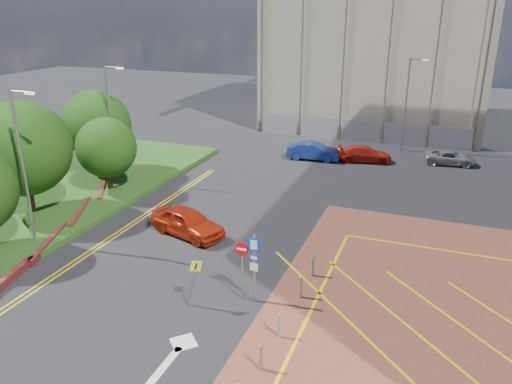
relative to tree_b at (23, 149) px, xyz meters
The scene contains 18 objects.
ground 16.83m from the tree_b, 17.88° to the right, with size 140.00×140.00×0.00m, color black.
grass_bed 4.89m from the tree_b, 158.20° to the left, with size 14.00×32.00×0.30m, color #214315.
retaining_wall 6.24m from the tree_b, 39.04° to the right, with size 6.06×20.33×0.40m.
tree_b is the anchor object (origin of this frame).
tree_c 5.49m from the tree_b, 68.20° to the left, with size 4.00×4.00×4.90m.
tree_d 8.07m from the tree_b, 97.13° to the left, with size 5.00×5.00×6.08m.
lamp_left_near 4.32m from the tree_b, 44.25° to the right, with size 1.53×0.16×8.00m.
lamp_left_far 7.10m from the tree_b, 81.23° to the left, with size 1.53×0.16×8.00m.
lamp_back 30.21m from the tree_b, 49.59° to the left, with size 1.53×0.16×8.00m.
sign_cluster 16.46m from the tree_b, 14.26° to the right, with size 1.17×0.12×3.20m.
warning_sign 15.04m from the tree_b, 21.01° to the right, with size 0.77×0.42×2.25m.
bollard_row 19.38m from the tree_b, 20.53° to the right, with size 0.14×11.14×0.90m.
construction_building 38.87m from the tree_b, 66.11° to the left, with size 21.20×19.20×22.00m, color #A89F8A.
construction_fence 30.13m from the tree_b, 56.58° to the left, with size 21.60×0.06×2.00m, color gray.
car_red_left 10.72m from the tree_b, ahead, with size 1.85×4.59×1.56m, color #AD270E.
car_blue_back 22.13m from the tree_b, 53.63° to the left, with size 1.52×4.35×1.43m, color navy.
car_red_back 25.42m from the tree_b, 47.59° to the left, with size 1.77×4.35×1.26m, color red.
car_silver_back 31.28m from the tree_b, 40.65° to the left, with size 1.83×3.97×1.10m, color #A3A4AA.
Camera 1 is at (7.21, -16.35, 12.04)m, focal length 35.00 mm.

